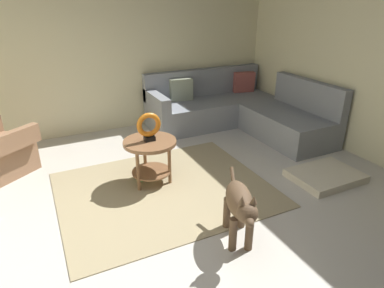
{
  "coord_description": "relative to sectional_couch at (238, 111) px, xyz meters",
  "views": [
    {
      "loc": [
        -1.0,
        -2.38,
        2.0
      ],
      "look_at": [
        0.45,
        0.6,
        0.55
      ],
      "focal_mm": 31.24,
      "sensor_mm": 36.0,
      "label": 1
    }
  ],
  "objects": [
    {
      "name": "wall_back",
      "position": [
        -1.99,
        0.92,
        1.06
      ],
      "size": [
        6.0,
        0.12,
        2.7
      ],
      "primitive_type": "cube",
      "color": "beige",
      "rests_on": "ground_plane"
    },
    {
      "name": "ground_plane",
      "position": [
        -1.99,
        -2.02,
        -0.34
      ],
      "size": [
        6.0,
        6.0,
        0.1
      ],
      "primitive_type": "cube",
      "color": "beige"
    },
    {
      "name": "torus_sculpture",
      "position": [
        -1.91,
        -1.11,
        0.42
      ],
      "size": [
        0.28,
        0.08,
        0.33
      ],
      "color": "black",
      "rests_on": "side_table"
    },
    {
      "name": "dog_toy_ball",
      "position": [
        -2.02,
        -1.03,
        -0.24
      ],
      "size": [
        0.09,
        0.09,
        0.09
      ],
      "primitive_type": "sphere",
      "color": "green",
      "rests_on": "ground_plane"
    },
    {
      "name": "side_table",
      "position": [
        -1.91,
        -1.11,
        0.13
      ],
      "size": [
        0.6,
        0.6,
        0.54
      ],
      "color": "brown",
      "rests_on": "ground_plane"
    },
    {
      "name": "dog",
      "position": [
        -1.57,
        -2.42,
        0.09
      ],
      "size": [
        0.4,
        0.81,
        0.63
      ],
      "rotation": [
        0.0,
        0.0,
        2.76
      ],
      "color": "brown",
      "rests_on": "ground_plane"
    },
    {
      "name": "dog_bed_mat",
      "position": [
        -0.01,
        -1.94,
        -0.24
      ],
      "size": [
        0.8,
        0.6,
        0.09
      ],
      "primitive_type": "cube",
      "color": "beige",
      "rests_on": "ground_plane"
    },
    {
      "name": "area_rug",
      "position": [
        -1.84,
        -1.32,
        -0.28
      ],
      "size": [
        2.3,
        1.9,
        0.01
      ],
      "primitive_type": "cube",
      "color": "tan",
      "rests_on": "ground_plane"
    },
    {
      "name": "sectional_couch",
      "position": [
        0.0,
        0.0,
        0.0
      ],
      "size": [
        2.2,
        2.25,
        0.88
      ],
      "color": "gray",
      "rests_on": "ground_plane"
    }
  ]
}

